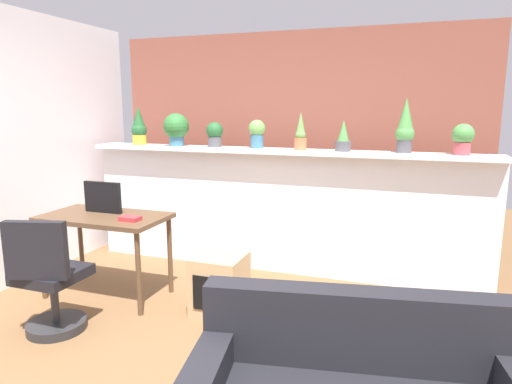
{
  "coord_description": "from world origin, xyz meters",
  "views": [
    {
      "loc": [
        1.29,
        -2.33,
        1.69
      ],
      "look_at": [
        0.15,
        0.9,
        1.04
      ],
      "focal_mm": 31.52,
      "sensor_mm": 36.0,
      "label": 1
    }
  ],
  "objects_px": {
    "potted_plant_2": "(215,134)",
    "desk": "(105,224)",
    "tv_monitor": "(103,197)",
    "side_cube_shelf": "(219,285)",
    "potted_plant_5": "(343,138)",
    "book_on_desk": "(130,219)",
    "potted_plant_3": "(257,132)",
    "potted_plant_7": "(463,138)",
    "office_chair": "(49,285)",
    "potted_plant_0": "(139,127)",
    "potted_plant_4": "(301,134)",
    "potted_plant_1": "(176,128)",
    "potted_plant_6": "(405,127)"
  },
  "relations": [
    {
      "from": "potted_plant_4",
      "to": "potted_plant_0",
      "type": "bearing_deg",
      "value": 178.6
    },
    {
      "from": "potted_plant_5",
      "to": "book_on_desk",
      "type": "bearing_deg",
      "value": -143.05
    },
    {
      "from": "potted_plant_6",
      "to": "book_on_desk",
      "type": "height_order",
      "value": "potted_plant_6"
    },
    {
      "from": "office_chair",
      "to": "side_cube_shelf",
      "type": "distance_m",
      "value": 1.29
    },
    {
      "from": "desk",
      "to": "side_cube_shelf",
      "type": "bearing_deg",
      "value": -0.34
    },
    {
      "from": "potted_plant_3",
      "to": "potted_plant_6",
      "type": "xyz_separation_m",
      "value": [
        1.43,
        -0.01,
        0.08
      ]
    },
    {
      "from": "tv_monitor",
      "to": "office_chair",
      "type": "xyz_separation_m",
      "value": [
        0.12,
        -0.81,
        -0.5
      ]
    },
    {
      "from": "potted_plant_1",
      "to": "potted_plant_7",
      "type": "distance_m",
      "value": 2.81
    },
    {
      "from": "potted_plant_7",
      "to": "office_chair",
      "type": "height_order",
      "value": "potted_plant_7"
    },
    {
      "from": "tv_monitor",
      "to": "potted_plant_2",
      "type": "bearing_deg",
      "value": 58.6
    },
    {
      "from": "potted_plant_3",
      "to": "book_on_desk",
      "type": "height_order",
      "value": "potted_plant_3"
    },
    {
      "from": "potted_plant_3",
      "to": "potted_plant_7",
      "type": "relative_size",
      "value": 1.05
    },
    {
      "from": "potted_plant_7",
      "to": "desk",
      "type": "xyz_separation_m",
      "value": [
        -2.94,
        -1.1,
        -0.76
      ]
    },
    {
      "from": "potted_plant_0",
      "to": "potted_plant_4",
      "type": "bearing_deg",
      "value": -1.4
    },
    {
      "from": "side_cube_shelf",
      "to": "book_on_desk",
      "type": "height_order",
      "value": "book_on_desk"
    },
    {
      "from": "potted_plant_2",
      "to": "potted_plant_7",
      "type": "distance_m",
      "value": 2.38
    },
    {
      "from": "desk",
      "to": "office_chair",
      "type": "height_order",
      "value": "office_chair"
    },
    {
      "from": "potted_plant_0",
      "to": "desk",
      "type": "bearing_deg",
      "value": -72.69
    },
    {
      "from": "potted_plant_3",
      "to": "potted_plant_4",
      "type": "bearing_deg",
      "value": -7.89
    },
    {
      "from": "potted_plant_2",
      "to": "desk",
      "type": "relative_size",
      "value": 0.24
    },
    {
      "from": "potted_plant_6",
      "to": "office_chair",
      "type": "distance_m",
      "value": 3.25
    },
    {
      "from": "book_on_desk",
      "to": "potted_plant_7",
      "type": "bearing_deg",
      "value": 24.53
    },
    {
      "from": "tv_monitor",
      "to": "potted_plant_5",
      "type": "bearing_deg",
      "value": 27.13
    },
    {
      "from": "book_on_desk",
      "to": "potted_plant_2",
      "type": "bearing_deg",
      "value": 79.05
    },
    {
      "from": "potted_plant_7",
      "to": "book_on_desk",
      "type": "height_order",
      "value": "potted_plant_7"
    },
    {
      "from": "potted_plant_7",
      "to": "potted_plant_1",
      "type": "bearing_deg",
      "value": -179.76
    },
    {
      "from": "potted_plant_5",
      "to": "office_chair",
      "type": "bearing_deg",
      "value": -135.52
    },
    {
      "from": "potted_plant_2",
      "to": "potted_plant_5",
      "type": "distance_m",
      "value": 1.34
    },
    {
      "from": "potted_plant_2",
      "to": "desk",
      "type": "distance_m",
      "value": 1.46
    },
    {
      "from": "potted_plant_3",
      "to": "potted_plant_4",
      "type": "xyz_separation_m",
      "value": [
        0.47,
        -0.07,
        -0.0
      ]
    },
    {
      "from": "potted_plant_2",
      "to": "potted_plant_4",
      "type": "height_order",
      "value": "potted_plant_4"
    },
    {
      "from": "office_chair",
      "to": "book_on_desk",
      "type": "bearing_deg",
      "value": 66.14
    },
    {
      "from": "potted_plant_2",
      "to": "potted_plant_5",
      "type": "xyz_separation_m",
      "value": [
        1.34,
        -0.03,
        -0.01
      ]
    },
    {
      "from": "potted_plant_1",
      "to": "side_cube_shelf",
      "type": "relative_size",
      "value": 0.7
    },
    {
      "from": "potted_plant_3",
      "to": "potted_plant_1",
      "type": "bearing_deg",
      "value": -176.84
    },
    {
      "from": "desk",
      "to": "side_cube_shelf",
      "type": "height_order",
      "value": "desk"
    },
    {
      "from": "potted_plant_2",
      "to": "desk",
      "type": "xyz_separation_m",
      "value": [
        -0.57,
        -1.12,
        -0.75
      ]
    },
    {
      "from": "potted_plant_6",
      "to": "book_on_desk",
      "type": "bearing_deg",
      "value": -150.23
    },
    {
      "from": "potted_plant_5",
      "to": "office_chair",
      "type": "xyz_separation_m",
      "value": [
        -1.86,
        -1.83,
        -1.01
      ]
    },
    {
      "from": "tv_monitor",
      "to": "potted_plant_3",
      "type": "bearing_deg",
      "value": 43.81
    },
    {
      "from": "potted_plant_2",
      "to": "potted_plant_7",
      "type": "relative_size",
      "value": 0.95
    },
    {
      "from": "potted_plant_0",
      "to": "book_on_desk",
      "type": "distance_m",
      "value": 1.56
    },
    {
      "from": "potted_plant_3",
      "to": "side_cube_shelf",
      "type": "height_order",
      "value": "potted_plant_3"
    },
    {
      "from": "potted_plant_1",
      "to": "potted_plant_4",
      "type": "distance_m",
      "value": 1.37
    },
    {
      "from": "potted_plant_0",
      "to": "office_chair",
      "type": "relative_size",
      "value": 0.47
    },
    {
      "from": "potted_plant_5",
      "to": "potted_plant_7",
      "type": "height_order",
      "value": "potted_plant_5"
    },
    {
      "from": "potted_plant_0",
      "to": "potted_plant_5",
      "type": "relative_size",
      "value": 1.43
    },
    {
      "from": "potted_plant_2",
      "to": "tv_monitor",
      "type": "height_order",
      "value": "potted_plant_2"
    },
    {
      "from": "potted_plant_3",
      "to": "tv_monitor",
      "type": "height_order",
      "value": "potted_plant_3"
    },
    {
      "from": "potted_plant_7",
      "to": "potted_plant_5",
      "type": "bearing_deg",
      "value": -179.79
    }
  ]
}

